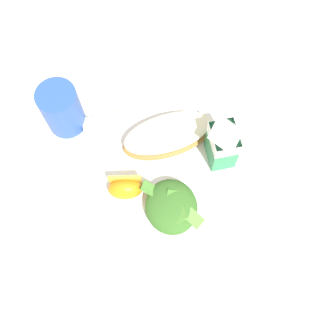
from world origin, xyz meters
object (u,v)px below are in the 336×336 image
Objects in this scene: white_plate at (168,172)px; green_salad_pile at (171,206)px; cheesy_pizza_bread at (168,136)px; milk_carton at (223,142)px; drinking_blue_cup at (62,109)px; orange_wedge_front at (125,188)px.

white_plate is 0.08m from green_salad_pile.
cheesy_pizza_bread is at bearing 168.48° from white_plate.
green_salad_pile is (0.07, -0.01, 0.03)m from white_plate.
milk_carton reaches higher than white_plate.
drinking_blue_cup is at bearing -130.85° from white_plate.
white_plate is 0.12m from milk_carton.
milk_carton is at bearing 62.66° from drinking_blue_cup.
green_salad_pile is 0.94× the size of milk_carton.
milk_carton is at bearing 94.54° from white_plate.
cheesy_pizza_bread is (-0.06, 0.01, 0.03)m from white_plate.
milk_carton is 1.09× the size of drinking_blue_cup.
green_salad_pile is 1.57× the size of orange_wedge_front.
milk_carton reaches higher than drinking_blue_cup.
orange_wedge_front is (0.03, -0.08, 0.03)m from white_plate.
cheesy_pizza_bread is 0.20m from drinking_blue_cup.
cheesy_pizza_bread is 2.71× the size of orange_wedge_front.
drinking_blue_cup reaches higher than cheesy_pizza_bread.
white_plate is at bearing 49.15° from drinking_blue_cup.
drinking_blue_cup is (-0.09, -0.18, 0.02)m from cheesy_pizza_bread.
orange_wedge_front is at bearing -72.96° from white_plate.
drinking_blue_cup is at bearing -115.73° from cheesy_pizza_bread.
green_salad_pile is at bearing 55.26° from orange_wedge_front.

